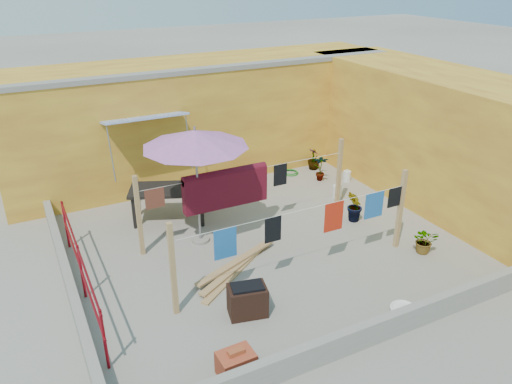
% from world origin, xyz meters
% --- Properties ---
extents(ground, '(80.00, 80.00, 0.00)m').
position_xyz_m(ground, '(0.00, 0.00, 0.00)').
color(ground, '#9E998E').
rests_on(ground, ground).
extents(wall_back, '(11.00, 3.27, 3.21)m').
position_xyz_m(wall_back, '(0.50, 4.69, 1.61)').
color(wall_back, gold).
rests_on(wall_back, ground).
extents(wall_right, '(2.40, 9.00, 3.20)m').
position_xyz_m(wall_right, '(5.20, 0.00, 1.60)').
color(wall_right, gold).
rests_on(wall_right, ground).
extents(parapet_front, '(8.30, 0.16, 0.44)m').
position_xyz_m(parapet_front, '(0.00, -3.58, 0.22)').
color(parapet_front, gray).
rests_on(parapet_front, ground).
extents(parapet_left, '(0.16, 7.30, 0.44)m').
position_xyz_m(parapet_left, '(-4.08, 0.00, 0.22)').
color(parapet_left, gray).
rests_on(parapet_left, ground).
extents(red_railing, '(0.05, 4.20, 1.10)m').
position_xyz_m(red_railing, '(-3.85, -0.20, 0.72)').
color(red_railing, maroon).
rests_on(red_railing, ground).
extents(clothesline_rig, '(5.09, 2.35, 1.80)m').
position_xyz_m(clothesline_rig, '(-0.42, 0.54, 1.08)').
color(clothesline_rig, tan).
rests_on(clothesline_rig, ground).
extents(patio_umbrella, '(2.70, 2.70, 2.65)m').
position_xyz_m(patio_umbrella, '(-1.21, 0.74, 2.38)').
color(patio_umbrella, gray).
rests_on(patio_umbrella, ground).
extents(outdoor_table, '(1.99, 1.52, 0.84)m').
position_xyz_m(outdoor_table, '(-1.49, 2.02, 0.76)').
color(outdoor_table, black).
rests_on(outdoor_table, ground).
extents(brick_stack, '(0.55, 0.40, 0.47)m').
position_xyz_m(brick_stack, '(-2.17, -3.20, 0.20)').
color(brick_stack, '#B44329').
rests_on(brick_stack, ground).
extents(lumber_pile, '(2.13, 1.44, 0.14)m').
position_xyz_m(lumber_pile, '(-1.01, -0.68, 0.07)').
color(lumber_pile, tan).
rests_on(lumber_pile, ground).
extents(brazier, '(0.75, 0.58, 0.60)m').
position_xyz_m(brazier, '(-1.39, -2.00, 0.29)').
color(brazier, black).
rests_on(brazier, ground).
extents(white_basin, '(0.49, 0.49, 0.08)m').
position_xyz_m(white_basin, '(1.11, -3.20, 0.04)').
color(white_basin, silver).
rests_on(white_basin, ground).
extents(water_jug_a, '(0.22, 0.22, 0.34)m').
position_xyz_m(water_jug_a, '(3.70, 2.01, 0.15)').
color(water_jug_a, silver).
rests_on(water_jug_a, ground).
extents(water_jug_b, '(0.24, 0.24, 0.38)m').
position_xyz_m(water_jug_b, '(2.82, 1.25, 0.17)').
color(water_jug_b, silver).
rests_on(water_jug_b, ground).
extents(green_hose, '(0.47, 0.47, 0.07)m').
position_xyz_m(green_hose, '(2.56, 3.20, 0.03)').
color(green_hose, '#19741E').
rests_on(green_hose, ground).
extents(plant_back_a, '(0.79, 0.74, 0.69)m').
position_xyz_m(plant_back_a, '(1.01, 2.78, 0.34)').
color(plant_back_a, '#28611B').
rests_on(plant_back_a, ground).
extents(plant_back_b, '(0.42, 0.42, 0.65)m').
position_xyz_m(plant_back_b, '(3.35, 3.20, 0.32)').
color(plant_back_b, '#28611B').
rests_on(plant_back_b, ground).
extents(plant_right_a, '(0.48, 0.45, 0.76)m').
position_xyz_m(plant_right_a, '(3.06, 2.39, 0.38)').
color(plant_right_a, '#28611B').
rests_on(plant_right_a, ground).
extents(plant_right_b, '(0.52, 0.55, 0.80)m').
position_xyz_m(plant_right_b, '(2.39, -0.06, 0.40)').
color(plant_right_b, '#28611B').
rests_on(plant_right_b, ground).
extents(plant_right_c, '(0.68, 0.67, 0.58)m').
position_xyz_m(plant_right_c, '(2.86, -1.86, 0.29)').
color(plant_right_c, '#28611B').
rests_on(plant_right_c, ground).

